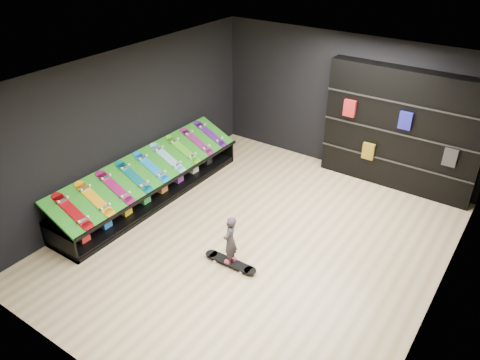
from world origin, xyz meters
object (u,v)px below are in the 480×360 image
Objects in this scene: back_shelving at (401,131)px; display_rack at (152,187)px; child at (230,249)px; floor_skateboard at (230,264)px.

display_rack is at bearing -139.35° from back_shelving.
child is (-1.31, -4.14, -0.91)m from back_shelving.
display_rack reaches higher than floor_skateboard.
display_rack is 2.69m from child.
display_rack is 4.59× the size of floor_skateboard.
floor_skateboard is 1.87× the size of child.
child is at bearing -17.75° from display_rack.
back_shelving is (3.87, 3.32, 1.02)m from display_rack.
child is (0.00, 0.00, 0.31)m from floor_skateboard.
display_rack is 2.69m from floor_skateboard.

